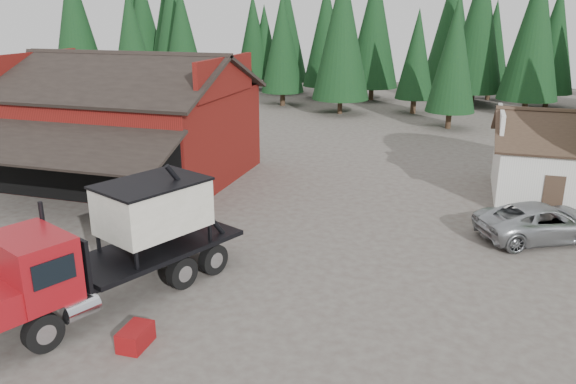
% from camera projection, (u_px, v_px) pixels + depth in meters
% --- Properties ---
extents(ground, '(120.00, 120.00, 0.00)m').
position_uv_depth(ground, '(247.00, 274.00, 20.83)').
color(ground, '#4E433D').
rests_on(ground, ground).
extents(red_barn, '(12.80, 13.63, 7.18)m').
position_uv_depth(red_barn, '(130.00, 131.00, 32.12)').
color(red_barn, maroon).
rests_on(red_barn, ground).
extents(conifer_backdrop, '(76.00, 16.00, 16.00)m').
position_uv_depth(conifer_backdrop, '(393.00, 103.00, 58.92)').
color(conifer_backdrop, '#103119').
rests_on(conifer_backdrop, ground).
extents(near_pine_a, '(4.40, 4.40, 11.40)m').
position_uv_depth(near_pine_a, '(132.00, 44.00, 50.53)').
color(near_pine_a, '#382619').
rests_on(near_pine_a, ground).
extents(near_pine_b, '(3.96, 3.96, 10.40)m').
position_uv_depth(near_pine_b, '(454.00, 55.00, 44.49)').
color(near_pine_b, '#382619').
rests_on(near_pine_b, ground).
extents(near_pine_d, '(5.28, 5.28, 13.40)m').
position_uv_depth(near_pine_d, '(342.00, 32.00, 50.52)').
color(near_pine_d, '#382619').
rests_on(near_pine_d, ground).
extents(feed_truck, '(6.09, 9.81, 4.33)m').
position_uv_depth(feed_truck, '(114.00, 242.00, 18.50)').
color(feed_truck, black).
rests_on(feed_truck, ground).
extents(silver_car, '(6.18, 4.92, 1.56)m').
position_uv_depth(silver_car, '(543.00, 222.00, 23.72)').
color(silver_car, '#A5A9AC').
rests_on(silver_car, ground).
extents(equip_box, '(0.73, 1.12, 0.60)m').
position_uv_depth(equip_box, '(136.00, 337.00, 16.26)').
color(equip_box, maroon).
rests_on(equip_box, ground).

